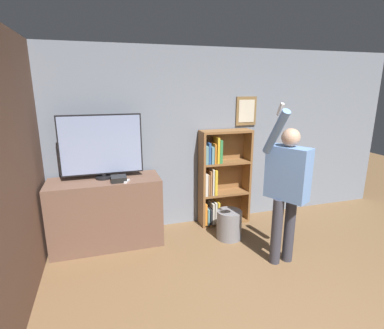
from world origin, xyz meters
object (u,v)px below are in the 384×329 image
game_console (119,179)px  person (287,183)px  bookshelf (219,179)px  waste_bin (229,225)px  television (101,146)px

game_console → person: (1.88, -0.95, 0.06)m
game_console → bookshelf: 1.59m
game_console → waste_bin: 1.70m
bookshelf → person: person is taller
television → person: (2.07, -1.14, -0.35)m
television → person: person is taller
bookshelf → waste_bin: bearing=-94.8°
person → waste_bin: size_ratio=4.74×
bookshelf → person: (0.34, -1.28, 0.30)m
television → waste_bin: size_ratio=2.52×
person → television: bearing=-147.6°
waste_bin → game_console: bearing=172.2°
person → game_console: bearing=-145.5°
game_console → waste_bin: size_ratio=0.48×
bookshelf → game_console: bearing=-168.1°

